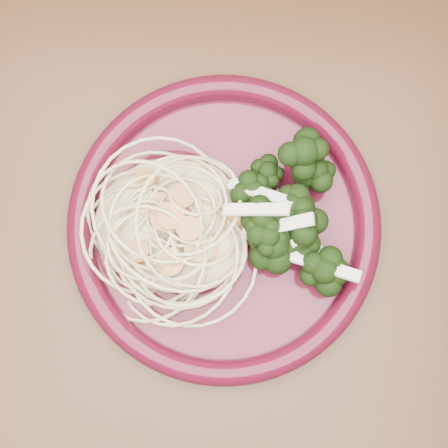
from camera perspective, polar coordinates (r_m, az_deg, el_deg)
dining_table at (r=0.66m, az=6.74°, el=3.41°), size 1.20×0.80×0.75m
dinner_plate at (r=0.54m, az=0.00°, el=-0.16°), size 0.28×0.28×0.02m
spaghetti_pile at (r=0.53m, az=-4.75°, el=0.15°), size 0.14×0.12×0.03m
scallop_cluster at (r=0.50m, az=-5.08°, el=0.74°), size 0.12×0.12×0.04m
broccoli_pile at (r=0.52m, az=5.89°, el=-0.02°), size 0.08×0.13×0.05m
onion_garnish at (r=0.49m, az=6.23°, el=0.47°), size 0.06×0.09×0.05m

